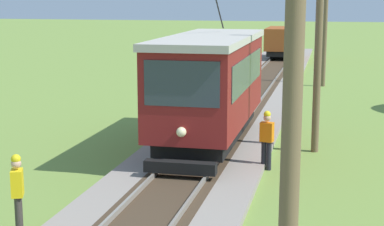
# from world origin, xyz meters

# --- Properties ---
(red_tram) EXTENTS (2.60, 8.54, 4.79)m
(red_tram) POSITION_xyz_m (0.00, 20.19, 2.19)
(red_tram) COLOR maroon
(red_tram) RESTS_ON rail_right
(freight_car) EXTENTS (2.40, 5.20, 2.31)m
(freight_car) POSITION_xyz_m (0.00, 50.15, 1.56)
(freight_car) COLOR #93471E
(freight_car) RESTS_ON rail_right
(utility_pole_near_tram) EXTENTS (1.40, 0.61, 7.33)m
(utility_pole_near_tram) POSITION_xyz_m (3.48, 7.46, 3.76)
(utility_pole_near_tram) COLOR brown
(utility_pole_near_tram) RESTS_ON ground
(utility_pole_mid) EXTENTS (1.40, 0.53, 7.05)m
(utility_pole_mid) POSITION_xyz_m (3.48, 20.44, 3.62)
(utility_pole_mid) COLOR brown
(utility_pole_mid) RESTS_ON ground
(utility_pole_far) EXTENTS (1.40, 0.27, 8.36)m
(utility_pole_far) POSITION_xyz_m (3.48, 36.17, 4.28)
(utility_pole_far) COLOR brown
(utility_pole_far) RESTS_ON ground
(track_worker) EXTENTS (0.37, 0.44, 1.78)m
(track_worker) POSITION_xyz_m (-2.56, 11.78, 0.98)
(track_worker) COLOR #38332D
(track_worker) RESTS_ON ground
(second_worker) EXTENTS (0.42, 0.32, 1.78)m
(second_worker) POSITION_xyz_m (2.14, 18.04, 0.98)
(second_worker) COLOR black
(second_worker) RESTS_ON ground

